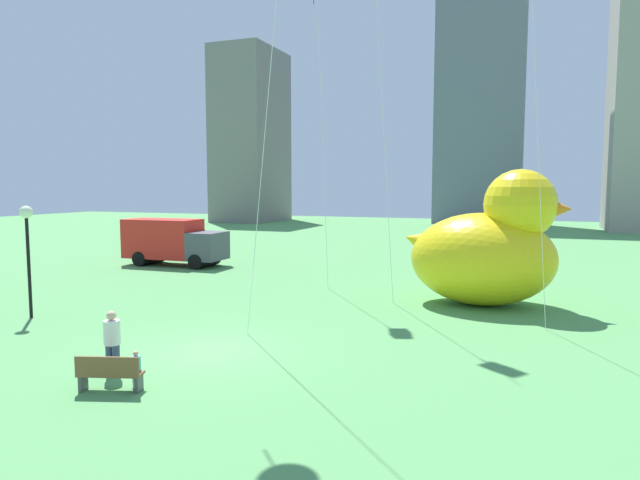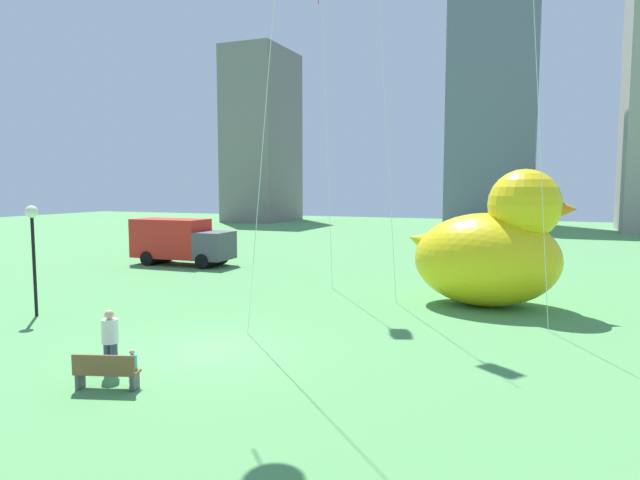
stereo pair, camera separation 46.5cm
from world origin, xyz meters
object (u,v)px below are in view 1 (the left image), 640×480
at_px(person_adult, 112,340).
at_px(person_child, 136,368).
at_px(park_bench, 109,373).
at_px(giant_inflatable_duck, 489,248).
at_px(lamppost, 27,232).
at_px(box_truck, 173,242).

xyz_separation_m(person_adult, person_child, (1.14, -0.50, -0.43)).
distance_m(park_bench, giant_inflatable_duck, 15.58).
relative_size(park_bench, lamppost, 0.38).
bearing_deg(lamppost, park_bench, -31.90).
distance_m(giant_inflatable_duck, lamppost, 17.87).
bearing_deg(park_bench, giant_inflatable_duck, 60.26).
distance_m(lamppost, box_truck, 14.09).
xyz_separation_m(giant_inflatable_duck, lamppost, (-15.75, -8.40, 0.86)).
bearing_deg(box_truck, lamppost, -76.18).
relative_size(person_adult, lamppost, 0.41).
bearing_deg(person_adult, box_truck, 121.24).
relative_size(giant_inflatable_duck, box_truck, 1.05).
height_order(park_bench, giant_inflatable_duck, giant_inflatable_duck).
distance_m(person_adult, giant_inflatable_duck, 15.11).
bearing_deg(lamppost, person_adult, -29.05).
distance_m(person_child, giant_inflatable_duck, 14.99).
height_order(person_child, box_truck, box_truck).
distance_m(person_adult, lamppost, 8.74).
relative_size(person_child, lamppost, 0.22).
bearing_deg(person_child, park_bench, -134.96).
bearing_deg(park_bench, lamppost, 148.10).
distance_m(park_bench, lamppost, 9.91).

